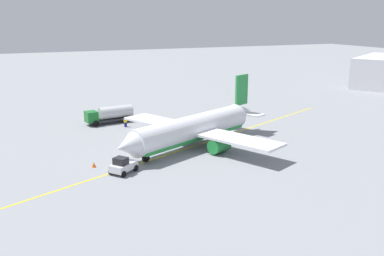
% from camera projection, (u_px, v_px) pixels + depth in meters
% --- Properties ---
extents(ground_plane, '(400.00, 400.00, 0.00)m').
position_uv_depth(ground_plane, '(192.00, 147.00, 67.55)').
color(ground_plane, gray).
extents(airplane, '(28.97, 28.49, 9.94)m').
position_uv_depth(airplane, '(194.00, 129.00, 67.18)').
color(airplane, white).
rests_on(airplane, ground).
extents(fuel_tanker, '(10.05, 3.97, 3.15)m').
position_uv_depth(fuel_tanker, '(111.00, 114.00, 82.22)').
color(fuel_tanker, '#2D2D33').
rests_on(fuel_tanker, ground).
extents(pushback_tug, '(4.10, 3.89, 2.20)m').
position_uv_depth(pushback_tug, '(123.00, 166.00, 55.99)').
color(pushback_tug, silver).
rests_on(pushback_tug, ground).
extents(refueling_worker, '(0.52, 0.36, 1.71)m').
position_uv_depth(refueling_worker, '(125.00, 122.00, 79.55)').
color(refueling_worker, navy).
rests_on(refueling_worker, ground).
extents(safety_cone_nose, '(0.62, 0.62, 0.68)m').
position_uv_depth(safety_cone_nose, '(94.00, 165.00, 58.32)').
color(safety_cone_nose, '#F2590F').
rests_on(safety_cone_nose, ground).
extents(taxi_line_marking, '(72.59, 33.57, 0.01)m').
position_uv_depth(taxi_line_marking, '(192.00, 147.00, 67.55)').
color(taxi_line_marking, yellow).
rests_on(taxi_line_marking, ground).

